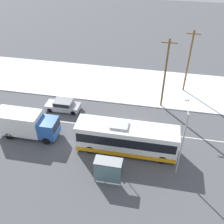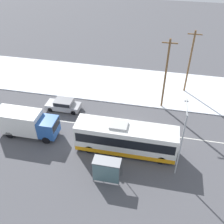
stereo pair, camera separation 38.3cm
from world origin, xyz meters
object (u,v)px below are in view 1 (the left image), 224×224
Objects in this scene: city_bus at (127,138)px; pedestrian_at_stop at (114,163)px; box_truck at (26,123)px; utility_pole_snowlot at (189,61)px; streetlamp at (183,133)px; utility_pole_roadside at (165,74)px; bus_shelter at (108,169)px; sedan_car at (63,105)px.

city_bus reaches higher than pedestrian_at_stop.
city_bus reaches higher than box_truck.
utility_pole_snowlot reaches higher than box_truck.
box_truck is at bearing 163.13° from pedestrian_at_stop.
streetlamp is at bearing 13.78° from pedestrian_at_stop.
utility_pole_roadside is 5.38m from utility_pole_snowlot.
bus_shelter is at bearing -155.90° from streetlamp.
pedestrian_at_stop is at bearing -113.39° from utility_pole_snowlot.
utility_pole_snowlot is (7.05, 16.30, 3.66)m from pedestrian_at_stop.
streetlamp is at bearing -5.99° from box_truck.
utility_pole_snowlot is (15.33, 7.73, 3.83)m from sedan_car.
bus_shelter reaches higher than sedan_car.
city_bus is 3.12m from pedestrian_at_stop.
utility_pole_roadside is at bearing 100.75° from streetlamp.
sedan_car is 13.38m from utility_pole_roadside.
sedan_car is (-9.02, 5.63, -0.89)m from city_bus.
bus_shelter is (-1.10, -4.32, -0.03)m from city_bus.
pedestrian_at_stop is at bearing -16.87° from box_truck.
box_truck is at bearing 155.87° from bus_shelter.
box_truck reaches higher than pedestrian_at_stop.
box_truck is 17.00m from streetlamp.
utility_pole_roadside is (14.69, 8.61, 3.14)m from box_truck.
streetlamp is at bearing -93.96° from utility_pole_snowlot.
box_truck is 4.35× the size of pedestrian_at_stop.
box_truck is 0.77× the size of utility_pole_snowlot.
utility_pole_roadside is 1.05× the size of utility_pole_snowlot.
utility_pole_roadside is at bearing 30.38° from box_truck.
streetlamp is at bearing -79.25° from utility_pole_roadside.
city_bus is 6.66× the size of pedestrian_at_stop.
city_bus is 4.08× the size of bus_shelter.
utility_pole_snowlot is at bearing -153.22° from sedan_car.
box_truck reaches higher than bus_shelter.
utility_pole_roadside is at bearing -123.86° from utility_pole_snowlot.
streetlamp reaches higher than city_bus.
utility_pole_snowlot is at bearing 66.61° from pedestrian_at_stop.
streetlamp is 14.86m from utility_pole_snowlot.
sedan_car is at bearing -165.13° from utility_pole_roadside.
bus_shelter is at bearing 128.53° from sedan_car.
streetlamp is (16.66, -1.75, 2.93)m from box_truck.
utility_pole_snowlot is (2.99, 4.46, -0.20)m from utility_pole_roadside.
bus_shelter is (-0.36, -1.38, 0.70)m from pedestrian_at_stop.
city_bus is 2.40× the size of sedan_car.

